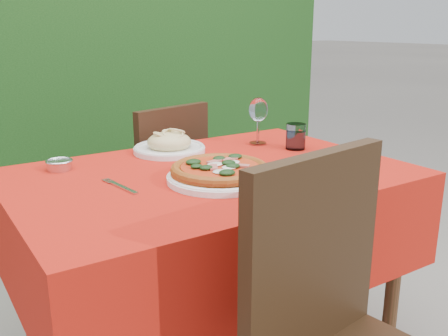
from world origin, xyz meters
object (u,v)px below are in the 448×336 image
pizza_plate (220,172)px  pasta_plate (169,145)px  fork (123,188)px  wine_glass (258,112)px  water_glass (296,138)px  chair_far (161,185)px  steel_ramekin (59,165)px

pizza_plate → pasta_plate: size_ratio=1.28×
fork → pasta_plate: bearing=37.2°
pizza_plate → wine_glass: wine_glass is taller
pizza_plate → water_glass: (0.46, 0.19, 0.02)m
pizza_plate → wine_glass: size_ratio=1.84×
fork → wine_glass: bearing=11.8°
pizza_plate → fork: (-0.28, 0.09, -0.02)m
chair_far → fork: bearing=42.8°
fork → water_glass: bearing=-0.7°
chair_far → water_glass: 0.72m
fork → pizza_plate: bearing=-26.4°
pizza_plate → steel_ramekin: pizza_plate is taller
chair_far → water_glass: chair_far is taller
wine_glass → chair_far: bearing=117.6°
chair_far → water_glass: bearing=103.2°
chair_far → wine_glass: (0.23, -0.44, 0.38)m
fork → steel_ramekin: steel_ramekin is taller
water_glass → wine_glass: wine_glass is taller
chair_far → water_glass: (0.30, -0.58, 0.29)m
pizza_plate → chair_far: bearing=77.9°
pasta_plate → steel_ramekin: (-0.41, -0.02, -0.01)m
pasta_plate → fork: bearing=-134.7°
steel_ramekin → fork: bearing=-71.5°
pasta_plate → wine_glass: size_ratio=1.43×
steel_ramekin → chair_far: bearing=34.8°
pasta_plate → wine_glass: 0.38m
pasta_plate → steel_ramekin: bearing=-177.8°
water_glass → chair_far: bearing=117.3°
water_glass → steel_ramekin: water_glass is taller
water_glass → fork: bearing=-172.6°
pasta_plate → water_glass: size_ratio=2.72×
chair_far → fork: size_ratio=4.43×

